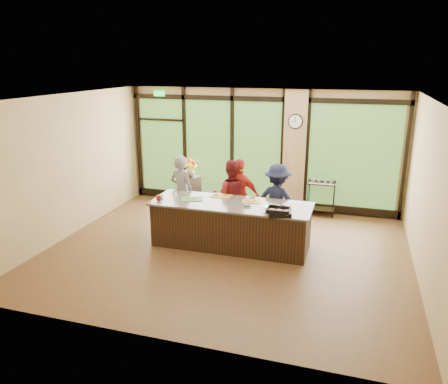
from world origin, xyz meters
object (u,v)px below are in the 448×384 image
Objects in this scene: island_base at (231,225)px; bar_cart at (321,193)px; roasting_pan at (279,214)px; cook_right at (277,201)px; flower_stand at (190,193)px; cook_left at (182,192)px.

bar_cart reaches higher than island_base.
cook_right is at bearing 78.44° from roasting_pan.
flower_stand is (-2.43, 1.13, -0.37)m from cook_right.
island_base is at bearing -123.89° from bar_cart.
island_base is 1.86× the size of cook_left.
cook_left is 3.41m from bar_cart.
cook_right reaches higher than flower_stand.
cook_right is at bearing -117.11° from bar_cart.
roasting_pan is at bearing -18.30° from flower_stand.
cook_left reaches higher than flower_stand.
roasting_pan is 0.46× the size of bar_cart.
cook_right is (0.78, 0.82, 0.35)m from island_base.
cook_left is 2.65m from roasting_pan.
flower_stand is at bearing -15.79° from cook_right.
cook_left reaches higher than bar_cart.
island_base is at bearing 168.48° from cook_left.
bar_cart is (2.92, 1.75, -0.28)m from cook_left.
cook_right is 2.71m from flower_stand.
roasting_pan is at bearing 110.52° from cook_right.
cook_left is 4.00× the size of roasting_pan.
cook_left is 1.96× the size of flower_stand.
bar_cart is (0.54, 2.90, -0.41)m from roasting_pan.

